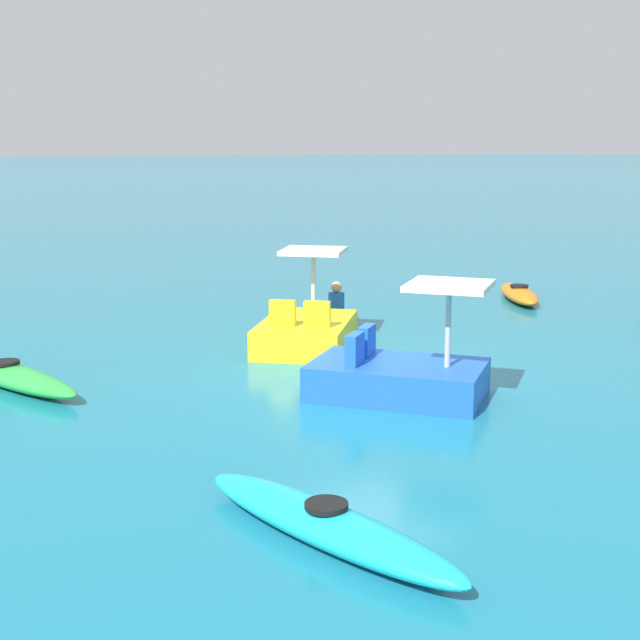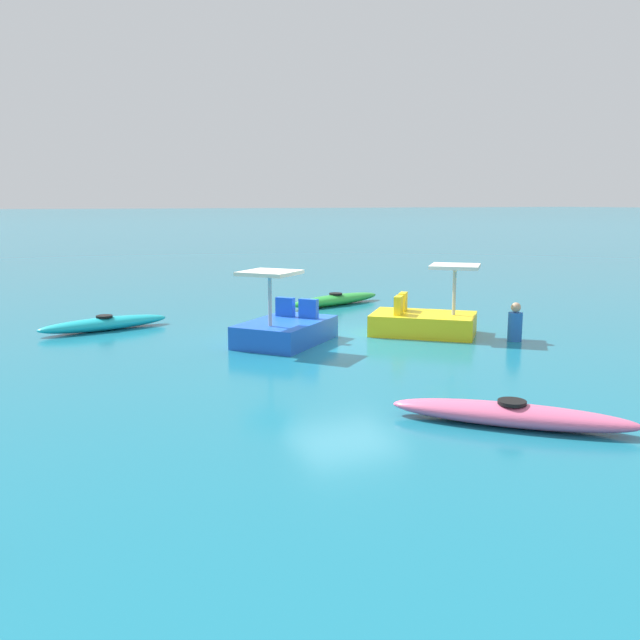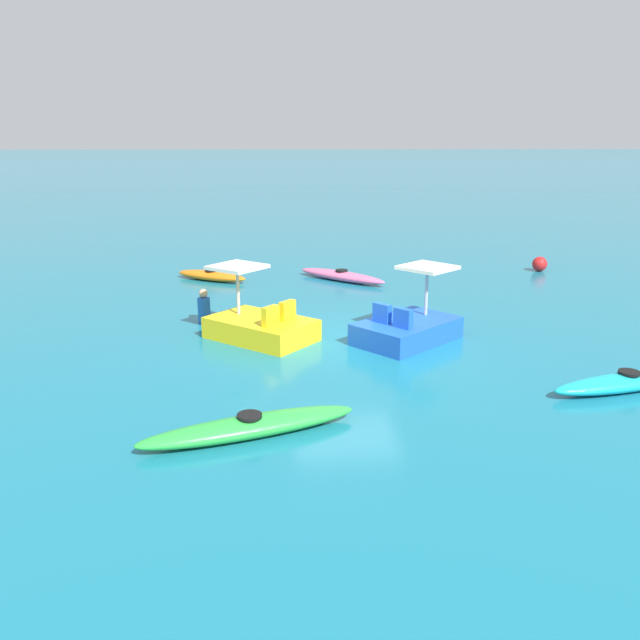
% 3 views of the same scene
% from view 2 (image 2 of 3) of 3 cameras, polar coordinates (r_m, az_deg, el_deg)
% --- Properties ---
extents(ground_plane, '(600.00, 600.00, 0.00)m').
position_cam_2_polar(ground_plane, '(15.69, 2.14, -1.64)').
color(ground_plane, '#19728C').
extents(kayak_cyan, '(1.31, 3.28, 0.37)m').
position_cam_2_polar(kayak_cyan, '(17.61, -17.51, -0.29)').
color(kayak_cyan, '#19B7C6').
rests_on(kayak_cyan, ground_plane).
extents(kayak_pink, '(2.80, 2.89, 0.37)m').
position_cam_2_polar(kayak_pink, '(10.08, 15.67, -7.61)').
color(kayak_pink, pink).
rests_on(kayak_pink, ground_plane).
extents(kayak_green, '(1.69, 3.57, 0.37)m').
position_cam_2_polar(kayak_green, '(20.89, 1.31, 1.70)').
color(kayak_green, green).
rests_on(kayak_green, ground_plane).
extents(pedal_boat_blue, '(2.69, 2.80, 1.68)m').
position_cam_2_polar(pedal_boat_blue, '(15.25, -2.91, -0.69)').
color(pedal_boat_blue, blue).
rests_on(pedal_boat_blue, ground_plane).
extents(pedal_boat_yellow, '(2.71, 2.80, 1.68)m').
position_cam_2_polar(pedal_boat_yellow, '(16.43, 8.68, -0.03)').
color(pedal_boat_yellow, yellow).
rests_on(pedal_boat_yellow, ground_plane).
extents(person_near_shore, '(0.43, 0.43, 0.88)m').
position_cam_2_polar(person_near_shore, '(16.09, 15.95, -0.33)').
color(person_near_shore, blue).
rests_on(person_near_shore, ground_plane).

